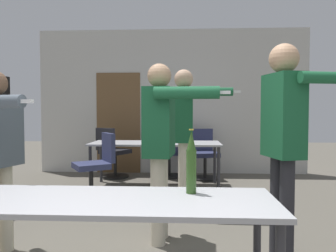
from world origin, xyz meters
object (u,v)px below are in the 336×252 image
person_left_plaid (285,128)px  office_chair_mid_tucked (112,154)px  person_right_polo (161,135)px  office_chair_near_pushed (96,168)px  drink_cup (156,140)px  beer_bottle (191,163)px  office_chair_far_right (204,155)px  person_center_tall (185,124)px  office_chair_side_rolled (172,155)px

person_left_plaid → office_chair_mid_tucked: (-2.20, 3.35, -0.67)m
person_right_polo → office_chair_mid_tucked: 3.24m
office_chair_near_pushed → office_chair_mid_tucked: (-0.09, 1.46, 0.01)m
person_left_plaid → drink_cup: 2.92m
beer_bottle → drink_cup: size_ratio=3.95×
office_chair_far_right → person_center_tall: bearing=67.1°
person_right_polo → office_chair_far_right: (0.59, 3.03, -0.60)m
office_chair_mid_tucked → drink_cup: bearing=-8.6°
person_left_plaid → office_chair_side_rolled: (-1.08, 3.45, -0.69)m
person_right_polo → person_center_tall: 1.10m
office_chair_side_rolled → office_chair_mid_tucked: 1.12m
person_right_polo → office_chair_near_pushed: 1.93m
person_right_polo → office_chair_side_rolled: person_right_polo is taller
office_chair_mid_tucked → office_chair_far_right: bearing=33.1°
person_center_tall → office_chair_far_right: (0.36, 1.95, -0.66)m
office_chair_far_right → person_right_polo: bearing=66.6°
beer_bottle → person_center_tall: bearing=91.2°
office_chair_far_right → drink_cup: bearing=31.6°
office_chair_side_rolled → person_left_plaid: bearing=-112.0°
drink_cup → office_chair_far_right: bearing=44.0°
office_chair_side_rolled → office_chair_far_right: bearing=-43.4°
office_chair_mid_tucked → office_chair_far_right: size_ratio=1.03×
person_center_tall → office_chair_mid_tucked: person_center_tall is taller
person_left_plaid → office_chair_side_rolled: person_left_plaid is taller
person_left_plaid → person_center_tall: size_ratio=1.01×
office_chair_mid_tucked → beer_bottle: 4.32m
person_left_plaid → drink_cup: bearing=-166.0°
office_chair_mid_tucked → beer_bottle: size_ratio=2.35×
office_chair_far_right → drink_cup: 1.22m
person_left_plaid → beer_bottle: size_ratio=4.48×
beer_bottle → person_right_polo: bearing=104.1°
person_left_plaid → drink_cup: size_ratio=17.69×
office_chair_mid_tucked → person_right_polo: bearing=-37.6°
office_chair_far_right → beer_bottle: bearing=73.2°
office_chair_side_rolled → office_chair_mid_tucked: bearing=145.6°
person_right_polo → drink_cup: size_ratio=16.72×
office_chair_side_rolled → drink_cup: office_chair_side_rolled is taller
person_left_plaid → person_center_tall: (-0.83, 1.45, -0.03)m
office_chair_near_pushed → office_chair_side_rolled: bearing=-65.7°
person_left_plaid → beer_bottle: bearing=-60.8°
person_center_tall → office_chair_side_rolled: (-0.25, 2.00, -0.66)m
person_center_tall → beer_bottle: (0.04, -2.16, -0.16)m
office_chair_near_pushed → drink_cup: office_chair_near_pushed is taller
person_right_polo → office_chair_side_rolled: (-0.02, 3.07, -0.59)m
person_left_plaid → office_chair_far_right: (-0.47, 3.41, -0.69)m
person_center_tall → office_chair_side_rolled: person_center_tall is taller
drink_cup → person_right_polo: bearing=-83.7°
person_right_polo → office_chair_side_rolled: size_ratio=1.84×
person_left_plaid → person_center_tall: 1.67m
person_right_polo → beer_bottle: bearing=18.9°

